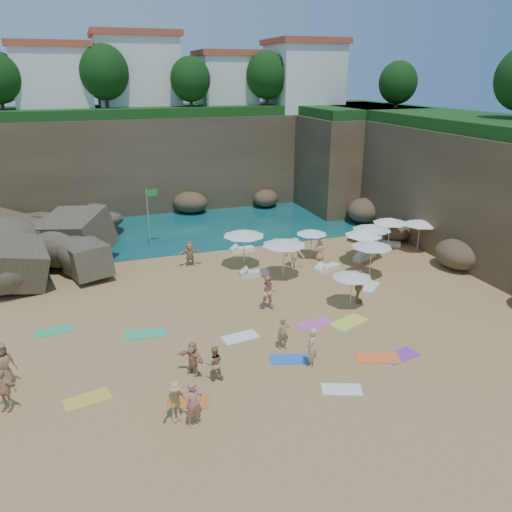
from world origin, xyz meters
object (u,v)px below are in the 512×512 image
object	(u,v)px
rock_outcrop	(57,272)
parasol_1	(364,233)
lounger_0	(254,273)
person_stand_3	(359,287)
flag_pole	(149,209)
parasol_2	(372,227)
person_stand_1	(214,363)
person_stand_2	(295,253)
person_stand_4	(320,250)
person_stand_6	(311,347)
person_stand_5	(190,253)
parasol_0	(244,233)
person_stand_0	(194,404)

from	to	relation	value
rock_outcrop	parasol_1	xyz separation A→B (m)	(18.53, -4.78, 2.06)
lounger_0	person_stand_3	size ratio (longest dim) A/B	0.95
flag_pole	parasol_2	world-z (taller)	flag_pole
person_stand_1	person_stand_2	size ratio (longest dim) A/B	0.76
rock_outcrop	parasol_1	world-z (taller)	parasol_1
lounger_0	person_stand_4	distance (m)	5.08
flag_pole	person_stand_6	world-z (taller)	flag_pole
flag_pole	person_stand_1	bearing A→B (deg)	-90.01
lounger_0	parasol_1	bearing A→B (deg)	1.66
person_stand_5	person_stand_2	bearing A→B (deg)	-20.27
person_stand_4	parasol_0	bearing A→B (deg)	-153.30
person_stand_5	person_stand_3	bearing A→B (deg)	-47.18
person_stand_0	parasol_1	bearing A→B (deg)	33.65
rock_outcrop	lounger_0	distance (m)	12.16
person_stand_0	parasol_0	bearing A→B (deg)	58.00
person_stand_2	person_stand_1	bearing A→B (deg)	90.87
person_stand_4	person_stand_5	world-z (taller)	person_stand_5
person_stand_3	person_stand_2	bearing A→B (deg)	44.81
parasol_2	person_stand_3	xyz separation A→B (m)	(-4.15, -5.69, -1.25)
parasol_1	lounger_0	bearing A→B (deg)	177.51
parasol_1	person_stand_6	world-z (taller)	parasol_1
person_stand_1	person_stand_6	distance (m)	4.06
rock_outcrop	person_stand_0	xyz separation A→B (m)	(4.93, -16.74, 0.86)
lounger_0	person_stand_2	xyz separation A→B (m)	(2.85, 0.44, 0.83)
flag_pole	person_stand_2	size ratio (longest dim) A/B	2.12
person_stand_3	person_stand_4	bearing A→B (deg)	25.66
person_stand_2	parasol_1	bearing A→B (deg)	-151.49
parasol_2	person_stand_1	bearing A→B (deg)	-142.59
person_stand_2	person_stand_4	bearing A→B (deg)	-123.79
rock_outcrop	person_stand_0	bearing A→B (deg)	-73.59
lounger_0	person_stand_1	distance (m)	11.04
parasol_2	person_stand_6	distance (m)	13.95
rock_outcrop	person_stand_0	distance (m)	17.47
rock_outcrop	person_stand_6	distance (m)	17.95
rock_outcrop	person_stand_6	world-z (taller)	person_stand_6
rock_outcrop	person_stand_5	xyz separation A→B (m)	(8.03, -1.56, 0.82)
person_stand_6	lounger_0	bearing A→B (deg)	-151.84
person_stand_0	person_stand_3	bearing A→B (deg)	25.75
parasol_0	person_stand_3	size ratio (longest dim) A/B	1.40
person_stand_3	person_stand_5	distance (m)	11.06
parasol_2	person_stand_1	size ratio (longest dim) A/B	1.70
flag_pole	parasol_1	world-z (taller)	flag_pole
person_stand_4	flag_pole	bearing A→B (deg)	177.67
person_stand_2	person_stand_6	distance (m)	11.30
person_stand_3	person_stand_6	distance (m)	6.90
lounger_0	person_stand_1	size ratio (longest dim) A/B	1.20
parasol_0	person_stand_0	world-z (taller)	parasol_0
person_stand_0	person_stand_6	world-z (taller)	person_stand_6
flag_pole	person_stand_0	xyz separation A→B (m)	(-1.36, -20.10, -1.76)
lounger_0	person_stand_3	xyz separation A→B (m)	(4.01, -5.41, 0.79)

